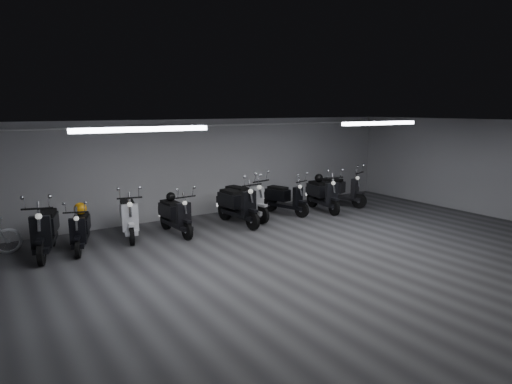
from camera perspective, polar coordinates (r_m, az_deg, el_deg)
floor at (r=9.07m, az=7.00°, el=-9.27°), size 14.00×10.00×0.01m
ceiling at (r=8.53m, az=7.43°, el=8.77°), size 14.00×10.00×0.01m
back_wall at (r=12.86m, az=-7.38°, el=3.13°), size 14.00×0.01×2.80m
right_wall at (r=14.22m, az=29.32°, el=2.56°), size 0.01×10.00×2.80m
fluor_strip_left at (r=7.90m, az=-14.56°, el=7.89°), size 2.40×0.18×0.08m
fluor_strip_right at (r=11.35m, az=15.79°, el=8.60°), size 2.40×0.18×0.08m
conduit at (r=12.68m, az=-7.34°, el=8.56°), size 13.60×0.05×0.05m
scooter_0 at (r=10.31m, az=-25.78°, el=-3.61°), size 1.17×2.04×1.44m
scooter_1 at (r=10.41m, az=-21.91°, el=-3.81°), size 1.03×1.72×1.22m
scooter_2 at (r=10.97m, az=-16.25°, el=-2.32°), size 1.01×1.94×1.38m
scooter_3 at (r=11.03m, az=-10.43°, el=-2.20°), size 0.69×1.77×1.30m
scooter_5 at (r=11.75m, az=-2.37°, el=-0.82°), size 0.80×2.01×1.46m
scooter_6 at (r=12.29m, az=-1.44°, el=-0.30°), size 1.04×2.06×1.46m
scooter_7 at (r=12.94m, az=3.87°, el=-0.11°), size 1.05×1.85×1.31m
scooter_8 at (r=13.47m, az=8.72°, el=0.41°), size 0.92×1.95×1.39m
scooter_9 at (r=14.33m, az=11.01°, el=0.96°), size 1.27×1.97×1.40m
helmet_0 at (r=13.64m, az=8.17°, el=1.82°), size 0.26×0.26×0.26m
helmet_1 at (r=11.19m, az=-11.03°, el=-0.61°), size 0.23×0.23×0.23m
helmet_2 at (r=10.57m, az=-21.87°, el=-2.01°), size 0.28×0.28×0.28m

